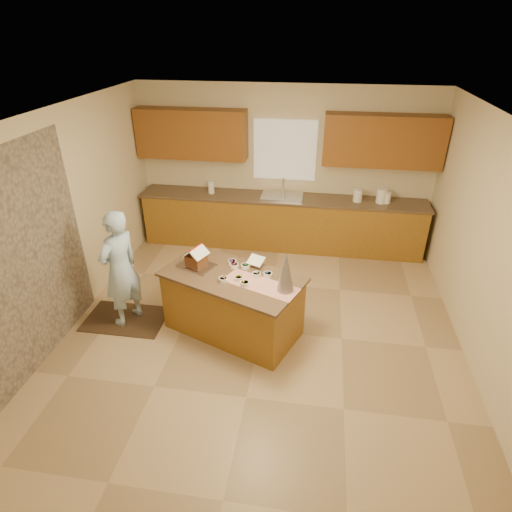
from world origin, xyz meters
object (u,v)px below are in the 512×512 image
tinsel_tree (286,272)px  gingerbread_house (196,258)px  island_base (233,305)px  boy (120,269)px

tinsel_tree → gingerbread_house: tinsel_tree is taller
gingerbread_house → island_base: bearing=-16.9°
tinsel_tree → boy: size_ratio=0.32×
island_base → boy: bearing=-157.7°
island_base → boy: (-1.44, -0.01, 0.40)m
boy → gingerbread_house: (0.96, 0.15, 0.15)m
tinsel_tree → island_base: bearing=161.6°
tinsel_tree → gingerbread_house: size_ratio=1.52×
island_base → gingerbread_house: 0.74m
boy → gingerbread_house: 0.98m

